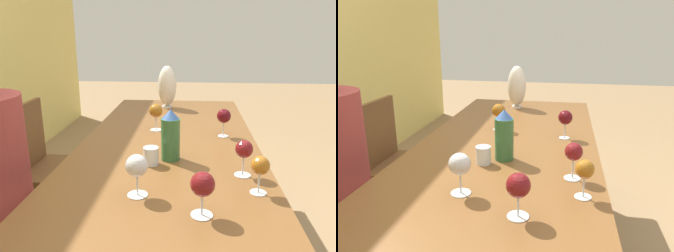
{
  "view_description": "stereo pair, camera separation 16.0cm",
  "coord_description": "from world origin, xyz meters",
  "views": [
    {
      "loc": [
        -1.36,
        -0.12,
        1.3
      ],
      "look_at": [
        0.18,
        0.0,
        0.84
      ],
      "focal_mm": 35.0,
      "sensor_mm": 36.0,
      "label": 1
    },
    {
      "loc": [
        -1.33,
        -0.28,
        1.3
      ],
      "look_at": [
        0.18,
        0.0,
        0.84
      ],
      "focal_mm": 35.0,
      "sensor_mm": 36.0,
      "label": 2
    }
  ],
  "objects": [
    {
      "name": "chair_far",
      "position": [
        0.51,
        0.78,
        0.48
      ],
      "size": [
        0.44,
        0.44,
        0.86
      ],
      "color": "brown",
      "rests_on": "ground_plane"
    },
    {
      "name": "wine_glass_4",
      "position": [
        -0.34,
        0.07,
        0.85
      ],
      "size": [
        0.08,
        0.08,
        0.15
      ],
      "color": "silver",
      "rests_on": "dining_table"
    },
    {
      "name": "vase",
      "position": [
        1.0,
        0.07,
        0.9
      ],
      "size": [
        0.13,
        0.13,
        0.31
      ],
      "color": "silver",
      "rests_on": "dining_table"
    },
    {
      "name": "wine_glass_3",
      "position": [
        -0.29,
        -0.36,
        0.84
      ],
      "size": [
        0.07,
        0.07,
        0.14
      ],
      "color": "silver",
      "rests_on": "dining_table"
    },
    {
      "name": "wine_glass_0",
      "position": [
        0.35,
        -0.29,
        0.85
      ],
      "size": [
        0.08,
        0.08,
        0.15
      ],
      "color": "silver",
      "rests_on": "dining_table"
    },
    {
      "name": "water_bottle",
      "position": [
        -0.0,
        -0.03,
        0.85
      ],
      "size": [
        0.08,
        0.08,
        0.23
      ],
      "color": "#336638",
      "rests_on": "dining_table"
    },
    {
      "name": "water_tumbler",
      "position": [
        -0.07,
        0.05,
        0.78
      ],
      "size": [
        0.07,
        0.07,
        0.08
      ],
      "color": "silver",
      "rests_on": "dining_table"
    },
    {
      "name": "wine_glass_1",
      "position": [
        -0.15,
        -0.32,
        0.85
      ],
      "size": [
        0.07,
        0.07,
        0.15
      ],
      "color": "silver",
      "rests_on": "dining_table"
    },
    {
      "name": "wine_glass_5",
      "position": [
        -0.45,
        -0.15,
        0.85
      ],
      "size": [
        0.08,
        0.08,
        0.15
      ],
      "color": "silver",
      "rests_on": "dining_table"
    },
    {
      "name": "wine_glass_2",
      "position": [
        0.43,
        0.09,
        0.85
      ],
      "size": [
        0.08,
        0.08,
        0.15
      ],
      "color": "silver",
      "rests_on": "dining_table"
    },
    {
      "name": "dining_table",
      "position": [
        0.0,
        0.0,
        0.67
      ],
      "size": [
        2.51,
        0.89,
        0.74
      ],
      "color": "brown",
      "rests_on": "ground_plane"
    }
  ]
}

